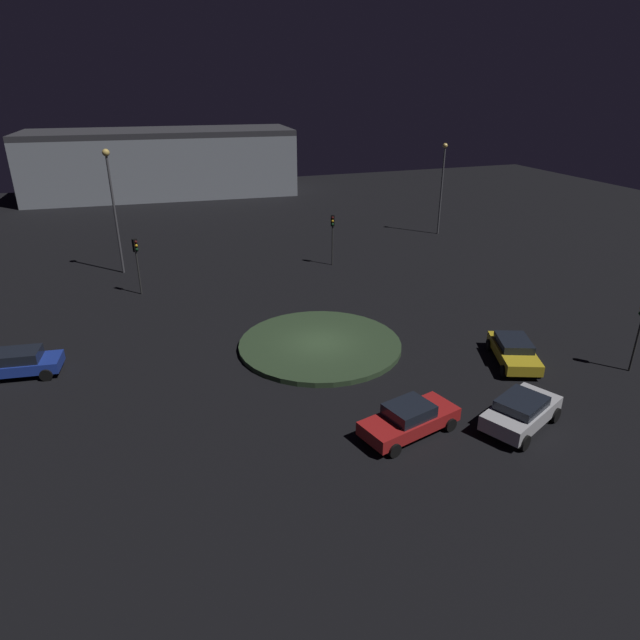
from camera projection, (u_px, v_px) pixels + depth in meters
ground_plane at (320, 347)px, 31.98m from camera, size 118.23×118.23×0.00m
roundabout_island at (320, 344)px, 31.93m from camera, size 9.40×9.40×0.29m
car_yellow at (514, 351)px, 29.97m from camera, size 3.34×4.72×1.32m
car_red at (409, 419)px, 23.89m from camera, size 4.82×2.92×1.45m
car_silver at (521, 411)px, 24.33m from camera, size 4.52×3.47×1.47m
car_blue at (18, 363)px, 28.61m from camera, size 4.50×2.44×1.41m
traffic_light_northwest at (137, 255)px, 38.68m from camera, size 0.37×0.39×4.09m
traffic_light_northeast at (333, 230)px, 44.92m from camera, size 0.36×0.39×4.21m
streetlamp_northeast at (442, 180)px, 53.38m from camera, size 0.45×0.45×8.76m
streetlamp_northwest at (112, 194)px, 41.80m from camera, size 0.54×0.54×9.59m
store_building at (162, 163)px, 72.94m from camera, size 34.86×14.14×8.34m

